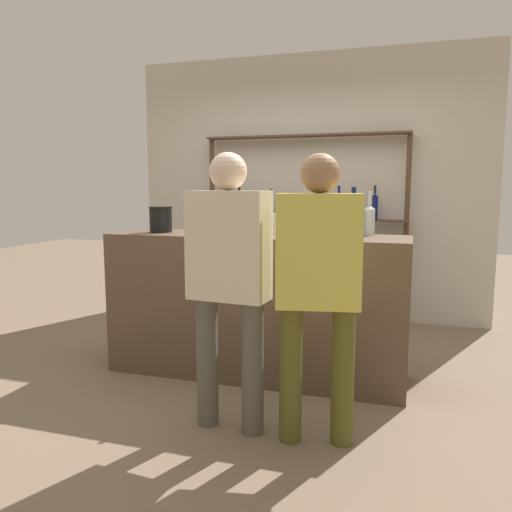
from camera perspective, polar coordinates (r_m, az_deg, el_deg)
name	(u,v)px	position (r m, az deg, el deg)	size (l,w,h in m)	color
ground_plane	(256,373)	(3.91, 0.00, -13.22)	(16.00, 16.00, 0.00)	#7A6651
bar_counter	(256,305)	(3.75, 0.00, -5.63)	(2.21, 0.59, 1.06)	brown
back_wall	(308,188)	(5.49, 5.93, 7.74)	(3.81, 0.12, 2.80)	beige
back_shelf	(304,199)	(5.31, 5.50, 6.46)	(2.14, 0.18, 1.95)	#4C3828
counter_bottle_0	(353,216)	(3.67, 11.04, 4.46)	(0.09, 0.09, 0.35)	#0F1956
counter_bottle_1	(256,219)	(3.62, -0.01, 4.23)	(0.07, 0.07, 0.30)	brown
counter_bottle_2	(369,218)	(3.69, 12.84, 4.21)	(0.08, 0.08, 0.33)	silver
wine_glass	(255,220)	(3.49, -0.11, 4.13)	(0.08, 0.08, 0.15)	silver
ice_bucket	(161,219)	(3.92, -10.84, 4.14)	(0.18, 0.18, 0.20)	black
cork_jar	(270,223)	(3.77, 1.57, 3.74)	(0.11, 0.11, 0.15)	silver
customer_center	(229,272)	(2.82, -3.12, -1.86)	(0.47, 0.24, 1.60)	#575347
customer_right	(318,279)	(2.68, 7.12, -2.59)	(0.47, 0.28, 1.58)	brown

